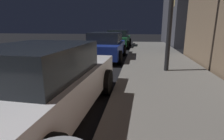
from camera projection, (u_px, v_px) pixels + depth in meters
car_white at (41, 84)px, 3.22m from camera, size 2.18×4.62×1.43m
car_blue at (106, 46)px, 9.34m from camera, size 2.01×4.05×1.43m
car_green at (118, 39)px, 14.87m from camera, size 2.09×4.14×1.43m
building_far at (219, 1)px, 15.82m from camera, size 8.89×8.24×8.05m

